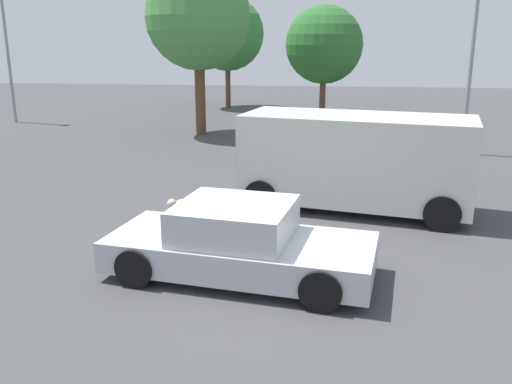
{
  "coord_description": "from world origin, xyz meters",
  "views": [
    {
      "loc": [
        1.0,
        -8.3,
        3.8
      ],
      "look_at": [
        -0.33,
        2.03,
        0.9
      ],
      "focal_mm": 38.08,
      "sensor_mm": 36.0,
      "label": 1
    }
  ],
  "objects_px": {
    "light_post_near": "(474,34)",
    "van_white": "(356,159)",
    "light_post_mid": "(5,27)",
    "dog": "(181,204)",
    "sedan_foreground": "(239,243)",
    "pedestrian": "(438,145)"
  },
  "relations": [
    {
      "from": "sedan_foreground",
      "to": "light_post_mid",
      "type": "height_order",
      "value": "light_post_mid"
    },
    {
      "from": "sedan_foreground",
      "to": "light_post_near",
      "type": "relative_size",
      "value": 0.79
    },
    {
      "from": "dog",
      "to": "van_white",
      "type": "height_order",
      "value": "van_white"
    },
    {
      "from": "van_white",
      "to": "light_post_near",
      "type": "xyz_separation_m",
      "value": [
        4.05,
        7.05,
        2.83
      ]
    },
    {
      "from": "dog",
      "to": "light_post_mid",
      "type": "xyz_separation_m",
      "value": [
        -11.79,
        13.28,
        4.19
      ]
    },
    {
      "from": "light_post_mid",
      "to": "light_post_near",
      "type": "bearing_deg",
      "value": -14.83
    },
    {
      "from": "dog",
      "to": "van_white",
      "type": "distance_m",
      "value": 4.14
    },
    {
      "from": "light_post_mid",
      "to": "sedan_foreground",
      "type": "bearing_deg",
      "value": -50.21
    },
    {
      "from": "pedestrian",
      "to": "van_white",
      "type": "bearing_deg",
      "value": 117.26
    },
    {
      "from": "dog",
      "to": "light_post_near",
      "type": "relative_size",
      "value": 0.1
    },
    {
      "from": "van_white",
      "to": "pedestrian",
      "type": "distance_m",
      "value": 4.03
    },
    {
      "from": "pedestrian",
      "to": "light_post_near",
      "type": "distance_m",
      "value": 5.17
    },
    {
      "from": "sedan_foreground",
      "to": "van_white",
      "type": "bearing_deg",
      "value": 71.4
    },
    {
      "from": "van_white",
      "to": "dog",
      "type": "bearing_deg",
      "value": -153.71
    },
    {
      "from": "light_post_near",
      "to": "van_white",
      "type": "bearing_deg",
      "value": -119.9
    },
    {
      "from": "light_post_near",
      "to": "light_post_mid",
      "type": "relative_size",
      "value": 0.89
    },
    {
      "from": "light_post_near",
      "to": "dog",
      "type": "bearing_deg",
      "value": -134.66
    },
    {
      "from": "sedan_foreground",
      "to": "light_post_mid",
      "type": "relative_size",
      "value": 0.7
    },
    {
      "from": "sedan_foreground",
      "to": "pedestrian",
      "type": "relative_size",
      "value": 2.83
    },
    {
      "from": "van_white",
      "to": "light_post_near",
      "type": "bearing_deg",
      "value": 71.93
    },
    {
      "from": "van_white",
      "to": "light_post_mid",
      "type": "xyz_separation_m",
      "value": [
        -15.69,
        12.27,
        3.26
      ]
    },
    {
      "from": "light_post_near",
      "to": "pedestrian",
      "type": "bearing_deg",
      "value": -112.82
    }
  ]
}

